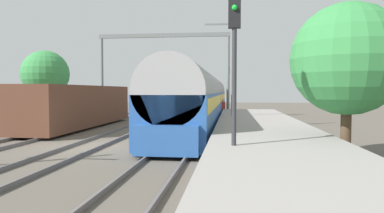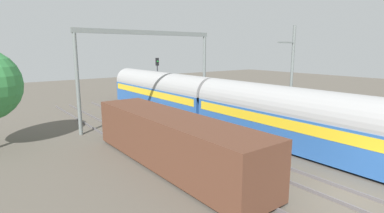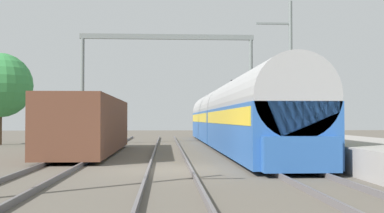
{
  "view_description": "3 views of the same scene",
  "coord_description": "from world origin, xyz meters",
  "px_view_note": "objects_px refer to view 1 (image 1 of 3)",
  "views": [
    {
      "loc": [
        6.37,
        -14.77,
        2.51
      ],
      "look_at": [
        4.01,
        5.68,
        1.58
      ],
      "focal_mm": 32.41,
      "sensor_mm": 36.0,
      "label": 1
    },
    {
      "loc": [
        -12.68,
        -5.33,
        6.36
      ],
      "look_at": [
        -0.41,
        10.75,
        2.5
      ],
      "focal_mm": 28.28,
      "sensor_mm": 36.0,
      "label": 2
    },
    {
      "loc": [
        -0.15,
        -17.03,
        1.79
      ],
      "look_at": [
        2.0,
        21.57,
        2.81
      ],
      "focal_mm": 44.99,
      "sensor_mm": 36.0,
      "label": 3
    }
  ],
  "objects_px": {
    "railway_signal_near": "(234,62)",
    "person_crossing": "(223,107)",
    "catenary_gantry": "(164,58)",
    "railway_signal_far": "(228,83)",
    "freight_car": "(79,106)",
    "passenger_train": "(203,97)"
  },
  "relations": [
    {
      "from": "railway_signal_near",
      "to": "person_crossing",
      "type": "bearing_deg",
      "value": 92.36
    },
    {
      "from": "person_crossing",
      "to": "catenary_gantry",
      "type": "xyz_separation_m",
      "value": [
        -5.54,
        0.18,
        4.6
      ]
    },
    {
      "from": "person_crossing",
      "to": "railway_signal_far",
      "type": "distance_m",
      "value": 9.14
    },
    {
      "from": "railway_signal_near",
      "to": "catenary_gantry",
      "type": "relative_size",
      "value": 0.42
    },
    {
      "from": "person_crossing",
      "to": "freight_car",
      "type": "bearing_deg",
      "value": 13.13
    },
    {
      "from": "passenger_train",
      "to": "catenary_gantry",
      "type": "bearing_deg",
      "value": 140.07
    },
    {
      "from": "catenary_gantry",
      "to": "freight_car",
      "type": "bearing_deg",
      "value": -113.17
    },
    {
      "from": "railway_signal_near",
      "to": "catenary_gantry",
      "type": "distance_m",
      "value": 22.79
    },
    {
      "from": "passenger_train",
      "to": "freight_car",
      "type": "distance_m",
      "value": 10.03
    },
    {
      "from": "railway_signal_near",
      "to": "freight_car",
      "type": "bearing_deg",
      "value": 130.13
    },
    {
      "from": "passenger_train",
      "to": "railway_signal_far",
      "type": "xyz_separation_m",
      "value": [
        1.92,
        11.99,
        1.42
      ]
    },
    {
      "from": "freight_car",
      "to": "railway_signal_far",
      "type": "xyz_separation_m",
      "value": [
        9.93,
        18.0,
        1.92
      ]
    },
    {
      "from": "railway_signal_far",
      "to": "person_crossing",
      "type": "bearing_deg",
      "value": -92.48
    },
    {
      "from": "person_crossing",
      "to": "railway_signal_far",
      "type": "bearing_deg",
      "value": -123.23
    },
    {
      "from": "passenger_train",
      "to": "person_crossing",
      "type": "distance_m",
      "value": 3.65
    },
    {
      "from": "railway_signal_near",
      "to": "railway_signal_far",
      "type": "xyz_separation_m",
      "value": [
        -0.51,
        30.39,
        0.05
      ]
    },
    {
      "from": "person_crossing",
      "to": "railway_signal_near",
      "type": "distance_m",
      "value": 21.71
    },
    {
      "from": "freight_car",
      "to": "railway_signal_near",
      "type": "relative_size",
      "value": 2.48
    },
    {
      "from": "railway_signal_far",
      "to": "passenger_train",
      "type": "bearing_deg",
      "value": -99.08
    },
    {
      "from": "railway_signal_far",
      "to": "catenary_gantry",
      "type": "distance_m",
      "value": 10.71
    },
    {
      "from": "person_crossing",
      "to": "catenary_gantry",
      "type": "height_order",
      "value": "catenary_gantry"
    },
    {
      "from": "passenger_train",
      "to": "person_crossing",
      "type": "xyz_separation_m",
      "value": [
        1.53,
        3.17,
        -0.94
      ]
    }
  ]
}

